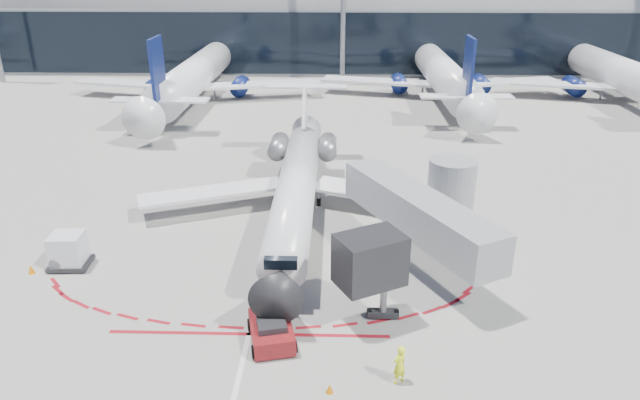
{
  "coord_description": "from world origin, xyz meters",
  "views": [
    {
      "loc": [
        4.21,
        -34.71,
        17.34
      ],
      "look_at": [
        3.24,
        -1.29,
        2.9
      ],
      "focal_mm": 32.0,
      "sensor_mm": 36.0,
      "label": 1
    }
  ],
  "objects_px": {
    "regional_jet": "(297,183)",
    "pushback_tug": "(271,331)",
    "ramp_worker": "(399,365)",
    "uld_container": "(69,251)"
  },
  "relations": [
    {
      "from": "regional_jet",
      "to": "ramp_worker",
      "type": "distance_m",
      "value": 18.66
    },
    {
      "from": "ramp_worker",
      "to": "uld_container",
      "type": "distance_m",
      "value": 21.09
    },
    {
      "from": "regional_jet",
      "to": "ramp_worker",
      "type": "height_order",
      "value": "regional_jet"
    },
    {
      "from": "regional_jet",
      "to": "pushback_tug",
      "type": "distance_m",
      "value": 15.09
    },
    {
      "from": "regional_jet",
      "to": "pushback_tug",
      "type": "bearing_deg",
      "value": -91.1
    },
    {
      "from": "pushback_tug",
      "to": "ramp_worker",
      "type": "height_order",
      "value": "ramp_worker"
    },
    {
      "from": "regional_jet",
      "to": "uld_container",
      "type": "distance_m",
      "value": 15.53
    },
    {
      "from": "regional_jet",
      "to": "pushback_tug",
      "type": "xyz_separation_m",
      "value": [
        -0.29,
        -14.98,
        -1.81
      ]
    },
    {
      "from": "uld_container",
      "to": "pushback_tug",
      "type": "bearing_deg",
      "value": -30.93
    },
    {
      "from": "ramp_worker",
      "to": "regional_jet",
      "type": "bearing_deg",
      "value": -108.09
    }
  ]
}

